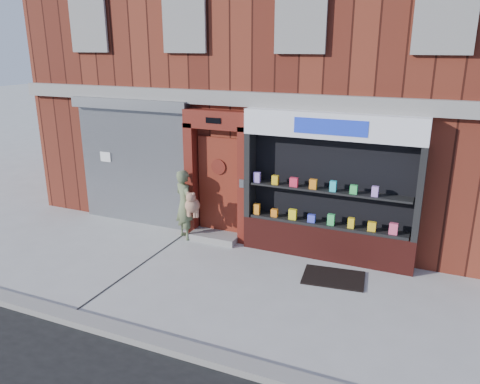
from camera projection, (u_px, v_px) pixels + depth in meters
The scene contains 8 objects.
ground at pixel (211, 279), 8.82m from camera, with size 80.00×80.00×0.00m, color #9E9E99.
curb at pixel (145, 339), 6.92m from camera, with size 60.00×0.30×0.12m, color gray.
building at pixel (307, 53), 12.86m from camera, with size 12.00×8.16×8.00m.
shutter_bay at pixel (133, 155), 11.13m from camera, with size 3.10×0.30×3.04m.
red_door_bay at pixel (217, 176), 10.29m from camera, with size 1.52×0.58×2.90m.
pharmacy_bay at pixel (328, 194), 9.33m from camera, with size 3.50×0.41×3.00m.
woman at pixel (186, 204), 10.43m from camera, with size 0.81×0.66×1.60m.
doormat at pixel (333, 278), 8.83m from camera, with size 1.14×0.80×0.03m, color black.
Camera 1 is at (3.67, -7.04, 4.22)m, focal length 35.00 mm.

